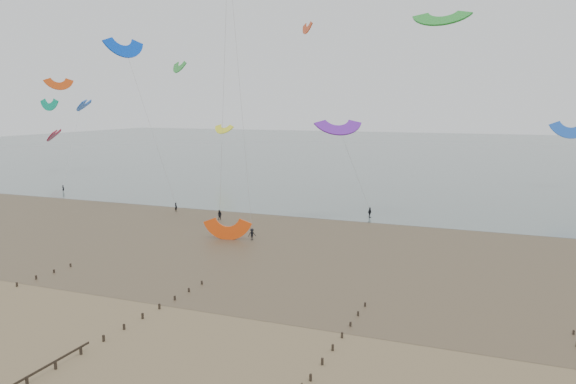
{
  "coord_description": "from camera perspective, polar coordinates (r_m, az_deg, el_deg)",
  "views": [
    {
      "loc": [
        34.15,
        -38.68,
        19.28
      ],
      "look_at": [
        7.66,
        28.0,
        8.0
      ],
      "focal_mm": 35.0,
      "sensor_mm": 36.0,
      "label": 1
    }
  ],
  "objects": [
    {
      "name": "ground",
      "position": [
        55.08,
        -18.91,
        -12.06
      ],
      "size": [
        500.0,
        500.0,
        0.0
      ],
      "primitive_type": "plane",
      "color": "brown",
      "rests_on": "ground"
    },
    {
      "name": "kites_airborne",
      "position": [
        134.56,
        -0.65,
        10.64
      ],
      "size": [
        221.02,
        122.09,
        41.56
      ],
      "color": "#02A477",
      "rests_on": "ground"
    },
    {
      "name": "grounded_kite",
      "position": [
        81.36,
        -6.17,
        -4.83
      ],
      "size": [
        6.68,
        5.67,
        3.24
      ],
      "primitive_type": null,
      "rotation": [
        1.54,
        0.0,
        0.2
      ],
      "color": "#FA4C0F",
      "rests_on": "ground"
    },
    {
      "name": "kitesurfers",
      "position": [
        90.05,
        10.78,
        -3.04
      ],
      "size": [
        117.87,
        27.11,
        1.8
      ],
      "color": "black",
      "rests_on": "ground"
    },
    {
      "name": "sea_and_shore",
      "position": [
        84.69,
        -5.81,
        -4.26
      ],
      "size": [
        500.0,
        665.0,
        0.03
      ],
      "color": "#475654",
      "rests_on": "ground"
    },
    {
      "name": "kitesurfer_lead",
      "position": [
        103.44,
        -11.32,
        -1.51
      ],
      "size": [
        0.71,
        0.58,
        1.68
      ],
      "primitive_type": "imported",
      "rotation": [
        0.0,
        0.0,
        2.81
      ],
      "color": "black",
      "rests_on": "ground"
    }
  ]
}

